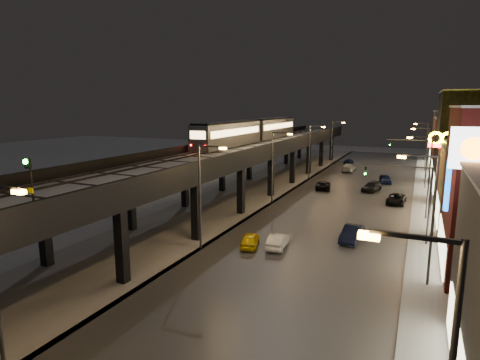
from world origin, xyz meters
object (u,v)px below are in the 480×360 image
at_px(car_far_white, 349,162).
at_px(car_onc_red, 385,179).
at_px(car_onc_silver, 352,234).
at_px(rail_signal, 29,175).
at_px(car_onc_white, 372,187).
at_px(subway_train, 253,130).
at_px(car_onc_dark, 396,199).
at_px(car_taxi, 250,240).
at_px(sign_citgo, 470,174).
at_px(car_mid_silver, 323,185).
at_px(car_mid_dark, 349,168).
at_px(car_near_white, 278,241).

height_order(car_far_white, car_onc_red, car_onc_red).
bearing_deg(car_onc_silver, rail_signal, -116.50).
bearing_deg(car_onc_red, car_onc_white, -111.81).
xyz_separation_m(subway_train, car_onc_red, (19.74, 7.12, -7.63)).
relative_size(car_onc_dark, car_onc_red, 1.10).
relative_size(car_taxi, sign_citgo, 0.33).
xyz_separation_m(car_mid_silver, car_onc_red, (7.92, 8.57, 0.07)).
xyz_separation_m(car_far_white, sign_citgo, (16.06, -60.38, 7.82)).
bearing_deg(car_onc_red, car_mid_dark, 115.12).
distance_m(subway_train, car_mid_dark, 22.21).
bearing_deg(car_onc_silver, car_mid_silver, 112.95).
bearing_deg(subway_train, car_near_white, -63.54).
xyz_separation_m(car_mid_dark, car_onc_silver, (6.80, -40.01, -0.04)).
xyz_separation_m(car_far_white, car_onc_silver, (8.40, -49.58, 0.08)).
xyz_separation_m(car_mid_silver, car_onc_silver, (7.52, -21.87, 0.08)).
distance_m(car_far_white, sign_citgo, 62.97).
relative_size(rail_signal, car_onc_red, 0.73).
xyz_separation_m(car_onc_silver, car_onc_white, (-0.86, 23.28, -0.06)).
height_order(subway_train, car_mid_silver, subway_train).
bearing_deg(subway_train, car_onc_red, 19.83).
bearing_deg(car_mid_silver, car_onc_silver, 99.06).
distance_m(car_mid_dark, car_onc_dark, 25.20).
bearing_deg(sign_citgo, car_onc_white, 104.04).
relative_size(rail_signal, sign_citgo, 0.27).
height_order(car_mid_dark, car_onc_silver, car_mid_dark).
height_order(subway_train, rail_signal, subway_train).
bearing_deg(car_taxi, rail_signal, 57.49).
height_order(subway_train, car_near_white, subway_train).
xyz_separation_m(car_onc_white, sign_citgo, (8.53, -34.08, 7.80)).
bearing_deg(subway_train, car_onc_silver, -50.34).
bearing_deg(car_onc_white, car_onc_silver, -72.96).
distance_m(car_near_white, car_mid_dark, 44.39).
bearing_deg(rail_signal, car_taxi, 73.41).
bearing_deg(car_onc_red, sign_citgo, -91.83).
relative_size(car_taxi, car_near_white, 0.96).
bearing_deg(sign_citgo, car_onc_red, 99.99).
xyz_separation_m(car_mid_dark, car_far_white, (-1.60, 9.56, -0.13)).
xyz_separation_m(car_near_white, sign_citgo, (13.22, -6.45, 7.81)).
bearing_deg(car_onc_dark, car_near_white, -107.84).
bearing_deg(car_mid_silver, sign_citgo, 105.01).
height_order(car_onc_white, sign_citgo, sign_citgo).
bearing_deg(car_onc_silver, car_far_white, 103.59).
bearing_deg(car_mid_dark, car_onc_silver, 100.26).
distance_m(car_taxi, car_mid_silver, 26.93).
xyz_separation_m(car_onc_white, car_onc_red, (1.26, 7.16, 0.06)).
bearing_deg(car_onc_dark, sign_citgo, -76.18).
relative_size(subway_train, car_onc_white, 8.05).
bearing_deg(car_onc_silver, car_mid_dark, 103.62).
relative_size(car_near_white, car_onc_red, 0.94).
height_order(car_taxi, car_far_white, car_taxi).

